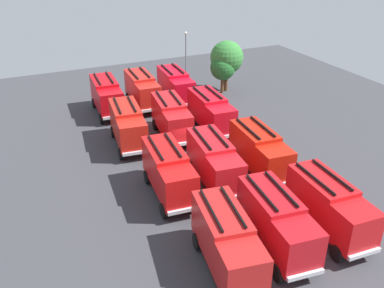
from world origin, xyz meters
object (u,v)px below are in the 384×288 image
(fire_truck_3, at_px, (227,241))
(firefighter_1, at_px, (201,145))
(fire_truck_8, at_px, (176,85))
(fire_truck_11, at_px, (330,205))
(fire_truck_9, at_px, (211,111))
(lamppost, at_px, (186,54))
(fire_truck_5, at_px, (171,117))
(fire_truck_4, at_px, (142,89))
(fire_truck_7, at_px, (277,221))
(tree_0, at_px, (227,58))
(fire_truck_6, at_px, (214,161))
(fire_truck_2, at_px, (169,171))
(traffic_cone_0, at_px, (248,134))
(fire_truck_1, at_px, (128,124))
(firefighter_0, at_px, (269,139))
(fire_truck_10, at_px, (260,150))
(fire_truck_0, at_px, (107,95))
(tree_1, at_px, (223,68))

(fire_truck_3, height_order, firefighter_1, fire_truck_3)
(fire_truck_8, bearing_deg, fire_truck_11, 3.44)
(fire_truck_9, height_order, lamppost, lamppost)
(fire_truck_5, distance_m, fire_truck_11, 18.65)
(fire_truck_5, relative_size, fire_truck_8, 1.01)
(fire_truck_4, bearing_deg, fire_truck_7, 2.30)
(fire_truck_7, distance_m, tree_0, 30.39)
(fire_truck_6, xyz_separation_m, firefighter_1, (-5.01, 1.23, -1.14))
(fire_truck_2, height_order, lamppost, lamppost)
(fire_truck_5, distance_m, fire_truck_9, 4.22)
(traffic_cone_0, bearing_deg, fire_truck_6, -48.52)
(fire_truck_1, distance_m, firefighter_0, 13.43)
(fire_truck_3, bearing_deg, fire_truck_8, 172.88)
(fire_truck_10, distance_m, lamppost, 24.83)
(fire_truck_6, bearing_deg, fire_truck_4, -174.08)
(firefighter_1, bearing_deg, fire_truck_0, 13.95)
(fire_truck_1, bearing_deg, fire_truck_5, 95.79)
(fire_truck_3, height_order, fire_truck_4, same)
(fire_truck_7, bearing_deg, fire_truck_0, -164.97)
(fire_truck_9, relative_size, tree_0, 1.14)
(fire_truck_11, height_order, tree_0, tree_0)
(lamppost, bearing_deg, fire_truck_1, -40.48)
(fire_truck_8, height_order, lamppost, lamppost)
(fire_truck_3, bearing_deg, fire_truck_0, -170.11)
(fire_truck_3, bearing_deg, firefighter_1, 169.63)
(fire_truck_3, height_order, fire_truck_5, same)
(fire_truck_3, xyz_separation_m, fire_truck_8, (-27.26, 8.09, 0.00))
(fire_truck_9, distance_m, tree_1, 11.62)
(fire_truck_9, relative_size, fire_truck_11, 1.00)
(fire_truck_1, relative_size, fire_truck_3, 0.99)
(fire_truck_4, bearing_deg, fire_truck_9, 27.14)
(fire_truck_1, relative_size, fire_truck_8, 1.01)
(lamppost, bearing_deg, fire_truck_0, -63.76)
(fire_truck_11, xyz_separation_m, tree_0, (-28.01, 7.52, 2.17))
(fire_truck_8, xyz_separation_m, tree_0, (-1.07, 7.43, 2.17))
(fire_truck_3, height_order, tree_0, tree_0)
(fire_truck_1, xyz_separation_m, fire_truck_9, (0.41, 8.63, 0.00))
(fire_truck_7, distance_m, firefighter_1, 13.71)
(fire_truck_0, relative_size, tree_0, 1.14)
(fire_truck_10, xyz_separation_m, fire_truck_11, (8.63, -0.06, 0.00))
(fire_truck_5, relative_size, firefighter_0, 4.67)
(fire_truck_0, xyz_separation_m, fire_truck_3, (27.26, 0.23, 0.00))
(fire_truck_5, bearing_deg, tree_0, 137.56)
(tree_1, height_order, lamppost, lamppost)
(fire_truck_1, distance_m, fire_truck_11, 20.15)
(fire_truck_7, bearing_deg, fire_truck_8, 177.45)
(fire_truck_7, bearing_deg, fire_truck_3, -77.91)
(fire_truck_2, height_order, fire_truck_4, same)
(fire_truck_5, distance_m, firefighter_0, 9.67)
(fire_truck_2, height_order, traffic_cone_0, fire_truck_2)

